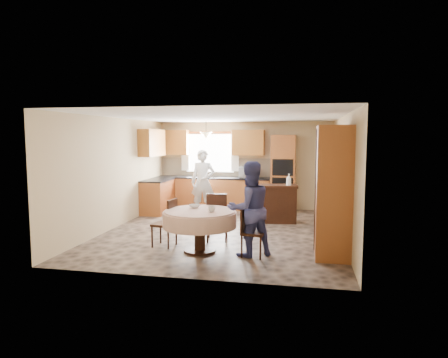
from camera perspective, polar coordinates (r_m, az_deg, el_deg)
name	(u,v)px	position (r m, az deg, el deg)	size (l,w,h in m)	color
floor	(223,231)	(8.85, -0.10, -7.47)	(5.00, 6.00, 0.01)	#725D4F
ceiling	(223,117)	(8.62, -0.10, 8.91)	(5.00, 6.00, 0.01)	white
wall_back	(244,165)	(11.59, 2.85, 1.98)	(5.00, 0.02, 2.50)	tan
wall_front	(182,194)	(5.76, -6.04, -2.14)	(5.00, 0.02, 2.50)	tan
wall_left	(117,173)	(9.46, -15.11, 0.87)	(0.02, 6.00, 2.50)	tan
wall_right	(343,177)	(8.51, 16.63, 0.27)	(0.02, 6.00, 2.50)	tan
window	(210,153)	(11.74, -2.00, 3.74)	(1.40, 0.03, 1.10)	white
curtain_left	(185,151)	(11.89, -5.58, 3.98)	(0.22, 0.02, 1.15)	white
curtain_right	(235,151)	(11.54, 1.58, 3.95)	(0.22, 0.02, 1.15)	white
base_cab_back	(213,193)	(11.54, -1.57, -2.08)	(3.30, 0.60, 0.88)	#BA6B31
counter_back	(213,178)	(11.49, -1.58, 0.19)	(3.30, 0.64, 0.04)	black
base_cab_left	(158,197)	(11.08, -9.45, -2.50)	(0.60, 1.20, 0.88)	#BA6B31
counter_left	(157,180)	(11.02, -9.49, -0.14)	(0.64, 1.20, 0.04)	black
backsplash	(215,167)	(11.74, -1.27, 1.69)	(3.30, 0.02, 0.55)	#CCB490
wall_cab_left	(174,142)	(11.88, -7.12, 5.22)	(0.85, 0.33, 0.72)	#BE742F
wall_cab_right	(248,143)	(11.38, 3.49, 5.22)	(0.90, 0.33, 0.72)	#BE742F
wall_cab_side	(152,143)	(11.01, -10.24, 5.11)	(0.33, 1.20, 0.72)	#BE742F
oven_tower	(283,173)	(11.19, 8.44, 0.79)	(0.66, 0.62, 2.12)	#BA6B31
oven_upper	(283,167)	(10.86, 8.37, 1.65)	(0.56, 0.01, 0.45)	black
oven_lower	(282,186)	(10.91, 8.33, -0.97)	(0.56, 0.01, 0.45)	black
pendant	(206,135)	(11.27, -2.58, 6.29)	(0.36, 0.36, 0.18)	beige
sideboard	(272,205)	(9.77, 6.89, -3.66)	(1.20, 0.50, 0.86)	#32170D
space_heater	(325,218)	(9.34, 14.21, -5.37)	(0.36, 0.26, 0.50)	black
cupboard	(333,191)	(7.23, 15.31, -1.63)	(0.59, 1.18, 2.26)	#BA6B31
dining_table	(200,220)	(7.21, -3.49, -5.81)	(1.33, 1.33, 0.75)	#32170D
chair_left	(168,220)	(7.62, -8.06, -5.88)	(0.44, 0.44, 0.91)	#32170D
chair_back	(217,215)	(7.91, -1.01, -5.13)	(0.48, 0.48, 0.97)	#32170D
chair_right	(250,228)	(6.99, 3.69, -7.02)	(0.44, 0.44, 0.89)	#32170D
framed_picture	(338,154)	(9.49, 15.95, 3.46)	(0.06, 0.58, 0.48)	gold
microwave	(248,173)	(11.24, 3.50, 0.93)	(0.55, 0.37, 0.30)	silver
person_sink	(203,182)	(10.67, -3.03, -0.44)	(0.63, 0.42, 1.73)	silver
person_dining	(249,209)	(6.94, 3.65, -4.28)	(0.80, 0.63, 1.65)	#3D4386
bowl_sideboard	(258,186)	(9.74, 4.83, -0.96)	(0.21, 0.21, 0.05)	#B2B2B2
bottle_sideboard	(289,181)	(9.67, 9.23, -0.23)	(0.13, 0.13, 0.33)	silver
cup_table	(212,209)	(7.00, -1.79, -4.34)	(0.13, 0.13, 0.10)	#B2B2B2
bowl_table	(195,206)	(7.45, -4.23, -3.89)	(0.20, 0.20, 0.06)	#B2B2B2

